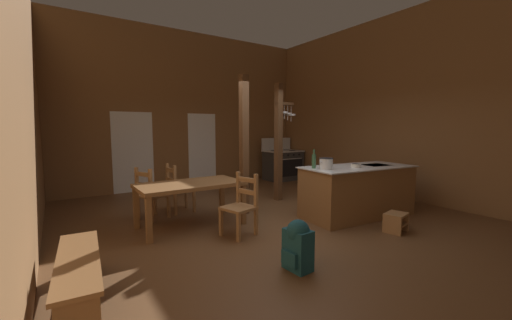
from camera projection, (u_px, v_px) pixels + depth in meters
ground_plane at (283, 226)px, 5.24m from camera, size 7.70×9.16×0.10m
wall_back at (189, 110)px, 8.52m from camera, size 7.70×0.14×4.28m
wall_left at (13, 79)px, 3.07m from camera, size 0.14×9.16×4.28m
wall_right at (404, 106)px, 6.94m from camera, size 0.14×9.16×4.28m
glazed_door_back_left at (133, 152)px, 7.73m from camera, size 1.00×0.01×2.05m
glazed_panel_back_right at (202, 149)px, 8.77m from camera, size 0.84×0.01×2.05m
kitchen_island at (357, 191)px, 5.67m from camera, size 2.24×1.16×0.94m
stove_range at (283, 165)px, 9.64m from camera, size 1.15×0.83×1.32m
support_post_with_pot_rack at (279, 139)px, 6.84m from camera, size 0.57×0.23×2.63m
support_post_center at (244, 146)px, 5.73m from camera, size 0.14×0.14×2.63m
step_stool at (396, 221)px, 4.82m from camera, size 0.41×0.35×0.30m
dining_table at (190, 188)px, 5.04m from camera, size 1.71×0.92×0.74m
ladderback_chair_near_window at (178, 189)px, 5.92m from camera, size 0.46×0.46×0.95m
ladderback_chair_by_post at (241, 206)px, 4.66m from camera, size 0.54×0.54×0.95m
ladderback_chair_at_table_end at (151, 195)px, 5.44m from camera, size 0.58×0.58×0.95m
bench_along_left_wall at (79, 271)px, 2.84m from camera, size 0.47×1.56×0.44m
backpack at (298, 244)px, 3.51m from camera, size 0.32×0.33×0.60m
stockpot_on_counter at (326, 164)px, 5.22m from camera, size 0.31×0.23×0.19m
mixing_bowl_on_counter at (356, 166)px, 5.48m from camera, size 0.17×0.17×0.06m
bottle_tall_on_counter at (314, 161)px, 5.33m from camera, size 0.07×0.07×0.34m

